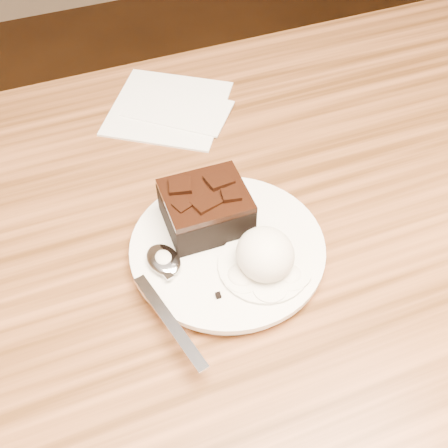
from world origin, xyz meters
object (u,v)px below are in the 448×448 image
object	(u,v)px
brownie	(206,210)
ice_cream_scoop	(265,254)
spoon	(164,261)
dining_table	(202,426)
plate	(227,250)
napkin	(168,107)

from	to	relation	value
brownie	ice_cream_scoop	distance (m)	0.08
spoon	ice_cream_scoop	bearing A→B (deg)	-36.02
dining_table	ice_cream_scoop	size ratio (longest dim) A/B	19.55
dining_table	plate	distance (m)	0.39
spoon	brownie	bearing A→B (deg)	18.79
brownie	napkin	distance (m)	0.23
brownie	ice_cream_scoop	bearing A→B (deg)	-65.82
spoon	napkin	bearing A→B (deg)	58.83
plate	napkin	distance (m)	0.26
dining_table	plate	world-z (taller)	plate
spoon	napkin	xyz separation A→B (m)	(0.09, 0.26, -0.02)
dining_table	brownie	bearing A→B (deg)	56.72
plate	ice_cream_scoop	distance (m)	0.05
brownie	napkin	xyz separation A→B (m)	(0.03, 0.22, -0.03)
spoon	napkin	size ratio (longest dim) A/B	1.20
dining_table	ice_cream_scoop	world-z (taller)	ice_cream_scoop
plate	napkin	bearing A→B (deg)	86.30
ice_cream_scoop	dining_table	bearing A→B (deg)	165.44
dining_table	ice_cream_scoop	xyz separation A→B (m)	(0.07, -0.02, 0.41)
ice_cream_scoop	napkin	distance (m)	0.30
dining_table	spoon	distance (m)	0.40
dining_table	plate	xyz separation A→B (m)	(0.05, 0.02, 0.38)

